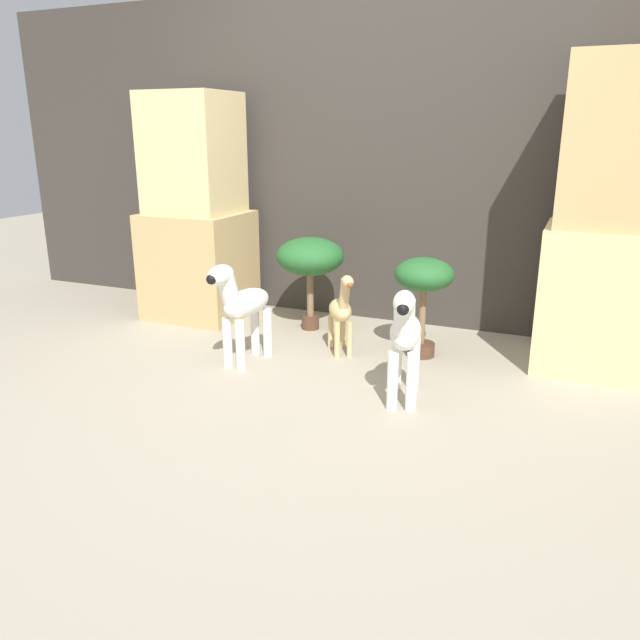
{
  "coord_description": "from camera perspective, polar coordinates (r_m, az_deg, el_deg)",
  "views": [
    {
      "loc": [
        1.19,
        -2.61,
        1.3
      ],
      "look_at": [
        -0.05,
        0.3,
        0.34
      ],
      "focal_mm": 35.0,
      "sensor_mm": 36.0,
      "label": 1
    }
  ],
  "objects": [
    {
      "name": "giraffe_figurine",
      "position": [
        3.7,
        1.96,
        0.93
      ],
      "size": [
        0.28,
        0.34,
        0.52
      ],
      "color": "tan",
      "rests_on": "ground_plane"
    },
    {
      "name": "potted_palm_back",
      "position": [
        4.13,
        -0.91,
        5.66
      ],
      "size": [
        0.45,
        0.45,
        0.62
      ],
      "color": "#513323",
      "rests_on": "ground_plane"
    },
    {
      "name": "rock_pillar_right",
      "position": [
        3.74,
        25.11,
        7.52
      ],
      "size": [
        0.66,
        0.6,
        1.68
      ],
      "color": "#DBC184",
      "rests_on": "ground_plane"
    },
    {
      "name": "potted_palm_front",
      "position": [
        3.67,
        9.48,
        3.45
      ],
      "size": [
        0.35,
        0.35,
        0.6
      ],
      "color": "#513323",
      "rests_on": "ground_plane"
    },
    {
      "name": "zebra_left",
      "position": [
        3.54,
        -7.2,
        1.38
      ],
      "size": [
        0.2,
        0.51,
        0.62
      ],
      "color": "white",
      "rests_on": "ground_plane"
    },
    {
      "name": "ground_plane",
      "position": [
        3.15,
        -1.38,
        -7.42
      ],
      "size": [
        14.0,
        14.0,
        0.0
      ],
      "primitive_type": "plane",
      "color": "#9E937F"
    },
    {
      "name": "wall_back",
      "position": [
        4.32,
        7.23,
        14.22
      ],
      "size": [
        6.4,
        0.08,
        2.2
      ],
      "color": "#38332D",
      "rests_on": "ground_plane"
    },
    {
      "name": "rock_pillar_left",
      "position": [
        4.51,
        -11.24,
        9.17
      ],
      "size": [
        0.66,
        0.6,
        1.54
      ],
      "color": "tan",
      "rests_on": "ground_plane"
    },
    {
      "name": "zebra_right",
      "position": [
        3.02,
        7.76,
        -1.36
      ],
      "size": [
        0.23,
        0.51,
        0.62
      ],
      "color": "white",
      "rests_on": "ground_plane"
    }
  ]
}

